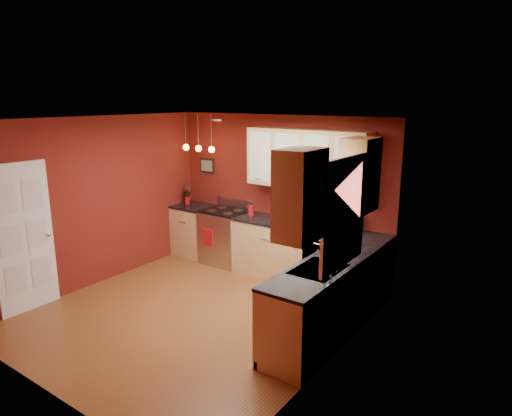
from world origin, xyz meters
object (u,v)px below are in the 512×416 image
Objects in this scene: red_canister at (251,210)px; coffee_maker at (352,223)px; gas_range at (225,236)px; sink at (319,271)px; soap_pump at (329,269)px.

coffee_maker reaches higher than red_canister.
red_canister is at bearing -160.80° from coffee_maker.
sink is at bearing -29.78° from gas_range.
red_canister is 0.91× the size of soap_pump.
coffee_maker is 1.87m from soap_pump.
soap_pump reaches higher than red_canister.
soap_pump is at bearing -39.34° from sink.
gas_range is at bearing -178.25° from red_canister.
soap_pump is (0.20, -0.16, 0.12)m from sink.
gas_range is 5.90× the size of soap_pump.
gas_range is 2.38m from coffee_maker.
red_canister is at bearing 143.54° from soap_pump.
coffee_maker is at bearing 3.26° from gas_range.
sink is 0.29m from soap_pump.
gas_range is at bearing 150.22° from sink.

